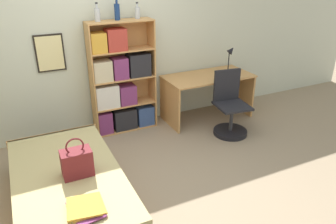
{
  "coord_description": "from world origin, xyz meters",
  "views": [
    {
      "loc": [
        -0.98,
        -2.83,
        2.27
      ],
      "look_at": [
        0.48,
        0.19,
        0.75
      ],
      "focal_mm": 35.0,
      "sensor_mm": 36.0,
      "label": 1
    }
  ],
  "objects": [
    {
      "name": "book_stack_on_bed",
      "position": [
        -0.67,
        -0.61,
        0.43
      ],
      "size": [
        0.33,
        0.37,
        0.05
      ],
      "color": "beige",
      "rests_on": "bed"
    },
    {
      "name": "desk_chair",
      "position": [
        1.69,
        0.64,
        0.29
      ],
      "size": [
        0.5,
        0.5,
        0.92
      ],
      "color": "black",
      "rests_on": "ground_plane"
    },
    {
      "name": "bookcase",
      "position": [
        0.32,
        1.43,
        0.72
      ],
      "size": [
        0.91,
        0.29,
        1.59
      ],
      "color": "tan",
      "rests_on": "ground_plane"
    },
    {
      "name": "bottle_green",
      "position": [
        0.08,
        1.45,
        1.68
      ],
      "size": [
        0.07,
        0.07,
        0.24
      ],
      "color": "#B7BCC1",
      "rests_on": "bookcase"
    },
    {
      "name": "bed",
      "position": [
        -0.72,
        0.02,
        0.2
      ],
      "size": [
        1.04,
        1.92,
        0.4
      ],
      "color": "tan",
      "rests_on": "ground_plane"
    },
    {
      "name": "ground_plane",
      "position": [
        0.0,
        0.0,
        0.0
      ],
      "size": [
        14.0,
        14.0,
        0.0
      ],
      "primitive_type": "plane",
      "color": "gray"
    },
    {
      "name": "bottle_brown",
      "position": [
        0.35,
        1.46,
        1.71
      ],
      "size": [
        0.07,
        0.07,
        0.29
      ],
      "color": "navy",
      "rests_on": "bookcase"
    },
    {
      "name": "desk_lamp",
      "position": [
        2.05,
        1.23,
        0.99
      ],
      "size": [
        0.16,
        0.12,
        0.43
      ],
      "color": "black",
      "rests_on": "desk"
    },
    {
      "name": "handbag",
      "position": [
        -0.62,
        -0.07,
        0.54
      ],
      "size": [
        0.29,
        0.18,
        0.4
      ],
      "color": "maroon",
      "rests_on": "bed"
    },
    {
      "name": "desk",
      "position": [
        1.67,
        1.23,
        0.5
      ],
      "size": [
        1.36,
        0.67,
        0.7
      ],
      "color": "tan",
      "rests_on": "ground_plane"
    },
    {
      "name": "bottle_clear",
      "position": [
        0.63,
        1.46,
        1.68
      ],
      "size": [
        0.07,
        0.07,
        0.21
      ],
      "color": "#B7BCC1",
      "rests_on": "bookcase"
    },
    {
      "name": "wall_back",
      "position": [
        -0.0,
        1.62,
        1.3
      ],
      "size": [
        10.0,
        0.09,
        2.6
      ],
      "color": "beige",
      "rests_on": "ground_plane"
    }
  ]
}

